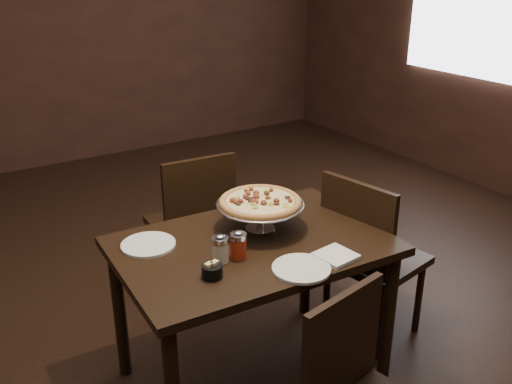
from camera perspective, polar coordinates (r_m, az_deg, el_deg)
room at (r=2.20m, az=-0.80°, el=11.35°), size 6.04×7.04×2.84m
dining_table at (r=2.47m, az=-0.36°, el=-6.95°), size 1.17×0.81×0.71m
pizza_stand at (r=2.48m, az=0.42°, el=-1.02°), size 0.39×0.39×0.16m
parmesan_shaker at (r=2.25m, az=-3.57°, el=-5.68°), size 0.07×0.07×0.12m
pepper_flake_shaker at (r=2.28m, az=-1.77°, el=-5.31°), size 0.07×0.07×0.12m
packet_caddy at (r=2.17m, az=-4.41°, el=-7.84°), size 0.08×0.08×0.06m
napkin_stack at (r=2.32m, az=7.98°, el=-6.34°), size 0.16×0.16×0.02m
plate_left at (r=2.43m, az=-10.72°, el=-5.19°), size 0.23×0.23×0.01m
plate_near at (r=2.22m, az=4.56°, el=-7.63°), size 0.23×0.23×0.01m
serving_spatula at (r=2.37m, az=1.00°, el=-2.28°), size 0.14×0.14×0.02m
chair_far at (r=3.18m, az=-6.32°, el=-2.78°), size 0.43×0.43×0.87m
chair_side at (r=2.86m, az=11.18°, el=-6.01°), size 0.48×0.48×0.89m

